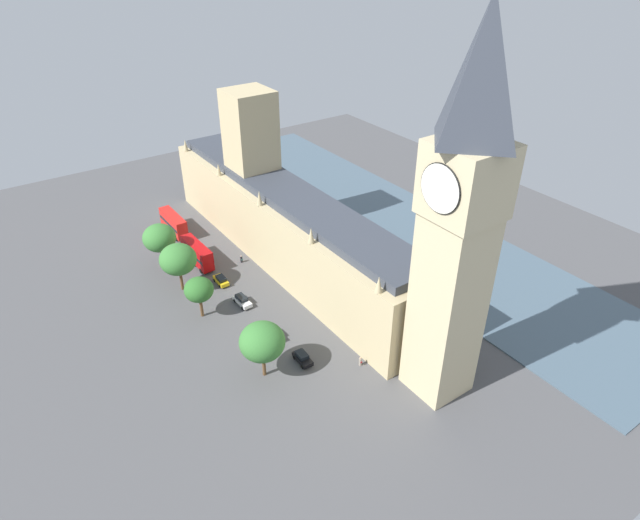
# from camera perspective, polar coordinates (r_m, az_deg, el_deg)

# --- Properties ---
(ground_plane) EXTENTS (149.01, 149.01, 0.00)m
(ground_plane) POSITION_cam_1_polar(r_m,az_deg,el_deg) (115.87, -4.00, -0.19)
(ground_plane) COLOR #4C4C4F
(river_thames) EXTENTS (30.28, 134.11, 0.25)m
(river_thames) POSITION_cam_1_polar(r_m,az_deg,el_deg) (131.86, 7.45, 3.95)
(river_thames) COLOR #475B6B
(river_thames) RESTS_ON ground
(parliament_building) EXTENTS (13.88, 79.01, 32.77)m
(parliament_building) POSITION_cam_1_polar(r_m,az_deg,el_deg) (113.65, -3.84, 4.43)
(parliament_building) COLOR tan
(parliament_building) RESTS_ON ground
(clock_tower) EXTENTS (9.16, 9.16, 56.89)m
(clock_tower) POSITION_cam_1_polar(r_m,az_deg,el_deg) (72.11, 14.53, 4.36)
(clock_tower) COLOR #CCBA8E
(clock_tower) RESTS_ON ground
(double_decker_bus_corner) EXTENTS (2.73, 10.52, 4.75)m
(double_decker_bus_corner) POSITION_cam_1_polar(r_m,az_deg,el_deg) (129.59, -15.10, 3.78)
(double_decker_bus_corner) COLOR red
(double_decker_bus_corner) RESTS_ON ground
(double_decker_bus_leading) EXTENTS (2.91, 10.57, 4.75)m
(double_decker_bus_leading) POSITION_cam_1_polar(r_m,az_deg,el_deg) (116.53, -12.77, 0.74)
(double_decker_bus_leading) COLOR #B20C0F
(double_decker_bus_leading) RESTS_ON ground
(car_yellow_cab_by_river_gate) EXTENTS (1.85, 4.14, 1.74)m
(car_yellow_cab_by_river_gate) POSITION_cam_1_polar(r_m,az_deg,el_deg) (110.03, -10.34, -2.09)
(car_yellow_cab_by_river_gate) COLOR gold
(car_yellow_cab_by_river_gate) RESTS_ON ground
(car_white_trailing) EXTENTS (1.99, 4.67, 1.74)m
(car_white_trailing) POSITION_cam_1_polar(r_m,az_deg,el_deg) (103.75, -8.18, -4.21)
(car_white_trailing) COLOR silver
(car_white_trailing) RESTS_ON ground
(car_blue_kerbside) EXTENTS (1.88, 4.30, 1.74)m
(car_blue_kerbside) POSITION_cam_1_polar(r_m,az_deg,el_deg) (95.43, -4.93, -7.69)
(car_blue_kerbside) COLOR navy
(car_blue_kerbside) RESTS_ON ground
(car_black_midblock) EXTENTS (2.01, 4.12, 1.74)m
(car_black_midblock) POSITION_cam_1_polar(r_m,az_deg,el_deg) (90.50, -1.85, -10.21)
(car_black_midblock) COLOR black
(car_black_midblock) RESTS_ON ground
(pedestrian_far_end) EXTENTS (0.50, 0.61, 1.71)m
(pedestrian_far_end) POSITION_cam_1_polar(r_m,az_deg,el_deg) (90.21, 4.26, -10.57)
(pedestrian_far_end) COLOR gray
(pedestrian_far_end) RESTS_ON ground
(pedestrian_near_tower) EXTENTS (0.52, 0.62, 1.63)m
(pedestrian_near_tower) POSITION_cam_1_polar(r_m,az_deg,el_deg) (116.29, -8.24, 0.08)
(pedestrian_near_tower) COLOR black
(pedestrian_near_tower) RESTS_ON ground
(plane_tree_opposite_hall) EXTENTS (6.70, 6.70, 9.91)m
(plane_tree_opposite_hall) POSITION_cam_1_polar(r_m,az_deg,el_deg) (114.91, -16.50, 2.23)
(plane_tree_opposite_hall) COLOR brown
(plane_tree_opposite_hall) RESTS_ON ground
(plane_tree_under_trees) EXTENTS (7.08, 7.08, 9.95)m
(plane_tree_under_trees) POSITION_cam_1_polar(r_m,az_deg,el_deg) (106.86, -14.67, 0.06)
(plane_tree_under_trees) COLOR brown
(plane_tree_under_trees) RESTS_ON ground
(plane_tree_slot_10) EXTENTS (7.19, 7.19, 9.91)m
(plane_tree_slot_10) POSITION_cam_1_polar(r_m,az_deg,el_deg) (84.77, -6.08, -8.52)
(plane_tree_slot_10) COLOR brown
(plane_tree_slot_10) RESTS_ON ground
(plane_tree_slot_11) EXTENTS (5.28, 5.28, 8.10)m
(plane_tree_slot_11) POSITION_cam_1_polar(r_m,az_deg,el_deg) (99.34, -12.59, -3.07)
(plane_tree_slot_11) COLOR brown
(plane_tree_slot_11) RESTS_ON ground
(street_lamp_slot_12) EXTENTS (0.56, 0.56, 7.00)m
(street_lamp_slot_12) POSITION_cam_1_polar(r_m,az_deg,el_deg) (117.79, -16.55, 1.75)
(street_lamp_slot_12) COLOR black
(street_lamp_slot_12) RESTS_ON ground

